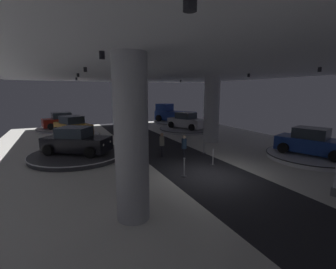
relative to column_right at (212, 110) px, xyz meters
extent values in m
cube|color=silver|center=(-4.91, -7.03, -2.77)|extent=(24.00, 44.00, 0.05)
cube|color=#232328|center=(-4.91, -7.03, -2.75)|extent=(4.40, 44.00, 0.01)
cube|color=silver|center=(-4.91, -7.03, 2.80)|extent=(24.00, 44.00, 0.10)
cylinder|color=black|center=(-10.38, -14.21, 2.57)|extent=(0.16, 0.16, 0.22)
cylinder|color=black|center=(-10.57, -9.58, 2.57)|extent=(0.16, 0.16, 0.22)
cylinder|color=black|center=(-10.51, -4.50, 2.57)|extent=(0.16, 0.16, 0.22)
cylinder|color=black|center=(-10.50, -0.05, 2.57)|extent=(0.16, 0.16, 0.22)
cylinder|color=black|center=(-10.24, 5.20, 2.57)|extent=(0.16, 0.16, 0.22)
cylinder|color=black|center=(-0.38, -9.21, 2.57)|extent=(0.16, 0.16, 0.22)
cylinder|color=black|center=(-0.33, -4.49, 2.57)|extent=(0.16, 0.16, 0.22)
cylinder|color=black|center=(-0.28, 0.07, 2.57)|extent=(0.16, 0.16, 0.22)
cylinder|color=black|center=(-0.16, 5.37, 2.57)|extent=(0.16, 0.16, 0.22)
cylinder|color=silver|center=(0.00, 0.00, 0.00)|extent=(1.30, 1.30, 5.50)
cylinder|color=#ADADB2|center=(-9.72, -9.36, 0.00)|extent=(1.11, 1.11, 5.50)
cylinder|color=silver|center=(2.77, -7.23, -2.60)|extent=(5.34, 5.34, 0.30)
cylinder|color=black|center=(2.77, -7.23, -2.48)|extent=(5.45, 5.45, 0.05)
cube|color=navy|center=(2.77, -7.23, -1.84)|extent=(3.10, 4.56, 0.90)
cube|color=#2D3842|center=(2.72, -7.09, -1.09)|extent=(2.11, 2.31, 0.70)
cylinder|color=black|center=(2.31, -8.91, -2.11)|extent=(0.44, 0.71, 0.68)
cylinder|color=black|center=(3.24, -5.55, -2.11)|extent=(0.44, 0.71, 0.68)
cylinder|color=black|center=(1.35, -6.22, -2.11)|extent=(0.44, 0.71, 0.68)
cylinder|color=silver|center=(-10.75, 6.17, -2.57)|extent=(4.60, 4.60, 0.37)
cylinder|color=black|center=(-10.75, 6.17, -2.41)|extent=(4.70, 4.70, 0.05)
cube|color=#B77519|center=(-10.75, 6.17, -1.77)|extent=(3.22, 4.57, 0.90)
cube|color=#2D3842|center=(-10.80, 6.31, -1.02)|extent=(2.15, 2.34, 0.70)
cylinder|color=black|center=(-9.29, 5.21, -2.04)|extent=(0.46, 0.71, 0.68)
cylinder|color=black|center=(-11.15, 4.47, -2.04)|extent=(0.46, 0.71, 0.68)
cylinder|color=black|center=(-10.35, 7.86, -2.04)|extent=(0.46, 0.71, 0.68)
cylinder|color=black|center=(-12.20, 7.13, -2.04)|extent=(0.46, 0.71, 0.68)
sphere|color=white|center=(-9.52, 4.44, -1.66)|extent=(0.18, 0.18, 0.18)
sphere|color=white|center=(-10.44, 4.07, -1.66)|extent=(0.18, 0.18, 0.18)
cylinder|color=#B7B7BC|center=(2.23, 11.41, -2.61)|extent=(5.56, 5.56, 0.28)
cylinder|color=black|center=(2.23, 11.41, -2.50)|extent=(5.68, 5.68, 0.05)
cube|color=navy|center=(2.23, 11.41, -1.72)|extent=(4.48, 5.64, 1.20)
cube|color=navy|center=(1.38, 12.88, -0.67)|extent=(2.50, 2.42, 1.00)
cube|color=#28333D|center=(1.63, 12.44, -0.67)|extent=(1.55, 0.95, 0.75)
cylinder|color=black|center=(0.28, 12.43, -2.05)|extent=(0.66, 0.87, 0.84)
cylinder|color=black|center=(2.32, 13.61, -2.05)|extent=(0.66, 0.87, 0.84)
cylinder|color=black|center=(2.15, 9.22, -2.05)|extent=(0.66, 0.87, 0.84)
cylinder|color=black|center=(4.18, 10.40, -2.05)|extent=(0.66, 0.87, 0.84)
cylinder|color=#B7B7BC|center=(-11.44, 12.25, -2.64)|extent=(5.57, 5.57, 0.23)
cylinder|color=black|center=(-11.44, 12.25, -2.55)|extent=(5.68, 5.68, 0.05)
cube|color=maroon|center=(-11.44, 12.25, -1.91)|extent=(4.43, 2.45, 0.90)
cube|color=#2D3842|center=(-11.59, 12.23, -1.16)|extent=(2.12, 1.84, 0.70)
cylinder|color=black|center=(-10.19, 13.46, -2.18)|extent=(0.71, 0.33, 0.68)
cylinder|color=black|center=(-9.87, 11.49, -2.18)|extent=(0.71, 0.33, 0.68)
cylinder|color=black|center=(-13.01, 13.01, -2.18)|extent=(0.71, 0.33, 0.68)
cylinder|color=black|center=(-12.69, 11.04, -2.18)|extent=(0.71, 0.33, 0.68)
sphere|color=white|center=(-9.49, 13.07, -1.80)|extent=(0.18, 0.18, 0.18)
sphere|color=white|center=(-9.33, 12.09, -1.80)|extent=(0.18, 0.18, 0.18)
cylinder|color=#333338|center=(-10.87, -0.49, -2.60)|extent=(5.94, 5.94, 0.30)
cylinder|color=white|center=(-10.87, -0.49, -2.48)|extent=(6.06, 6.06, 0.05)
cube|color=black|center=(-10.87, -0.49, -1.84)|extent=(4.46, 3.91, 0.90)
cube|color=#2D3842|center=(-10.99, -0.40, -1.09)|extent=(2.45, 2.38, 0.70)
cylinder|color=black|center=(-9.13, -0.51, -2.11)|extent=(0.68, 0.58, 0.68)
cylinder|color=black|center=(-10.30, -2.13, -2.11)|extent=(0.68, 0.58, 0.68)
cylinder|color=black|center=(-11.45, 1.16, -2.11)|extent=(0.68, 0.58, 0.68)
cylinder|color=black|center=(-12.61, -0.46, -2.11)|extent=(0.68, 0.58, 0.68)
sphere|color=white|center=(-8.91, -1.29, -1.72)|extent=(0.18, 0.18, 0.18)
sphere|color=white|center=(-9.49, -2.09, -1.72)|extent=(0.18, 0.18, 0.18)
cylinder|color=#B7B7BC|center=(0.83, 5.69, -2.61)|extent=(5.82, 5.82, 0.29)
cylinder|color=black|center=(0.83, 5.69, -2.49)|extent=(5.94, 5.94, 0.05)
cube|color=silver|center=(0.83, 5.69, -1.85)|extent=(3.24, 4.57, 0.90)
cube|color=#2D3842|center=(0.77, 5.83, -1.11)|extent=(2.16, 2.35, 0.70)
cylinder|color=black|center=(2.29, 4.75, -2.12)|extent=(0.46, 0.71, 0.68)
cylinder|color=black|center=(0.44, 4.00, -2.12)|extent=(0.46, 0.71, 0.68)
cylinder|color=black|center=(1.22, 7.39, -2.12)|extent=(0.46, 0.71, 0.68)
cylinder|color=black|center=(-0.64, 6.64, -2.12)|extent=(0.46, 0.71, 0.68)
sphere|color=white|center=(2.06, 3.97, -1.74)|extent=(0.18, 0.18, 0.18)
sphere|color=white|center=(1.14, 3.60, -1.74)|extent=(0.18, 0.18, 0.18)
cylinder|color=black|center=(-4.78, -3.91, -2.35)|extent=(0.14, 0.14, 0.80)
cylinder|color=black|center=(-4.84, -4.07, -2.35)|extent=(0.14, 0.14, 0.80)
cylinder|color=#233851|center=(-4.81, -3.99, -1.69)|extent=(0.32, 0.32, 0.62)
sphere|color=beige|center=(-4.81, -3.99, -1.27)|extent=(0.22, 0.22, 0.22)
cylinder|color=black|center=(-5.79, -2.75, -2.35)|extent=(0.14, 0.14, 0.80)
cylinder|color=black|center=(-5.72, -2.59, -2.35)|extent=(0.14, 0.14, 0.80)
cylinder|color=#6B665B|center=(-5.75, -2.67, -1.69)|extent=(0.32, 0.32, 0.62)
sphere|color=#99755B|center=(-5.75, -2.67, -1.27)|extent=(0.22, 0.22, 0.22)
cylinder|color=#333338|center=(-6.23, -6.61, -2.73)|extent=(0.28, 0.28, 0.04)
cylinder|color=#B2B2B7|center=(-6.23, -6.61, -2.27)|extent=(0.07, 0.07, 0.96)
sphere|color=#B2B2B7|center=(-6.23, -6.61, -1.79)|extent=(0.10, 0.10, 0.10)
cylinder|color=#333338|center=(-2.82, -3.23, -2.73)|extent=(0.28, 0.28, 0.04)
cylinder|color=#B2B2B7|center=(-2.82, -3.23, -2.27)|extent=(0.07, 0.07, 0.96)
sphere|color=#B2B2B7|center=(-2.82, -3.23, -1.79)|extent=(0.10, 0.10, 0.10)
cylinder|color=#333338|center=(-3.80, -5.68, -2.73)|extent=(0.28, 0.28, 0.04)
cylinder|color=#B2B2B7|center=(-3.80, -5.68, -2.27)|extent=(0.07, 0.07, 0.96)
sphere|color=#B2B2B7|center=(-3.80, -5.68, -1.79)|extent=(0.10, 0.10, 0.10)
camera|label=1|loc=(-11.81, -16.72, 1.58)|focal=25.30mm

